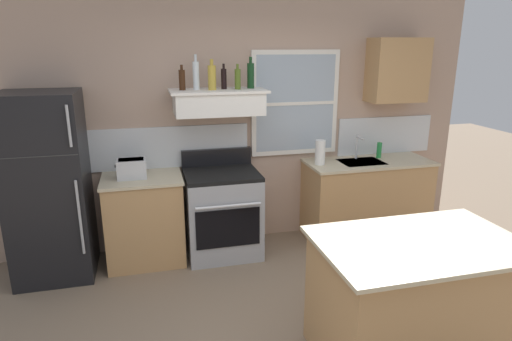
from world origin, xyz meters
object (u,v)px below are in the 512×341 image
Objects in this scene: toaster at (132,168)px; stove_range at (222,212)px; kitchen_island at (414,300)px; bottle_champagne_gold_foil at (212,77)px; bottle_balsamic_dark at (224,78)px; dish_soap_bottle at (379,150)px; bottle_clear_tall at (196,75)px; bottle_dark_green_wine at (251,75)px; bottle_olive_oil_square at (238,79)px; paper_towel_roll at (320,152)px; bottle_brown_stout at (182,80)px; refrigerator at (49,187)px.

stove_range is at bearing -1.54° from toaster.
bottle_champagne_gold_foil is at bearing 117.82° from kitchen_island.
toaster is 1.18× the size of bottle_balsamic_dark.
kitchen_island is (-0.87, -2.10, -0.54)m from dish_soap_bottle.
bottle_clear_tall is 1.90× the size of dish_soap_bottle.
bottle_champagne_gold_foil is at bearing 3.51° from toaster.
bottle_dark_green_wine is 2.62m from kitchen_island.
bottle_olive_oil_square is 0.17m from bottle_dark_green_wine.
paper_towel_roll is at bearing -1.93° from bottle_olive_oil_square.
stove_range is 6.06× the size of dish_soap_bottle.
toaster is at bearing -174.88° from bottle_dark_green_wine.
bottle_balsamic_dark is 0.93× the size of paper_towel_roll.
stove_range reaches higher than kitchen_island.
bottle_clear_tall reaches higher than paper_towel_roll.
bottle_dark_green_wine is at bearing 172.69° from paper_towel_roll.
paper_towel_roll reaches higher than kitchen_island.
stove_range is 4.37× the size of bottle_olive_oil_square.
bottle_brown_stout is at bearing 176.71° from paper_towel_roll.
refrigerator reaches higher than kitchen_island.
dish_soap_bottle is at bearing 4.18° from stove_range.
bottle_brown_stout is 0.18× the size of kitchen_island.
bottle_brown_stout is 2.38m from dish_soap_bottle.
paper_towel_roll is 2.08m from kitchen_island.
bottle_clear_tall is 1.09× the size of bottle_dark_green_wine.
toaster is at bearing -177.67° from bottle_olive_oil_square.
paper_towel_roll is (1.16, -0.04, -0.82)m from bottle_champagne_gold_foil.
stove_range and dish_soap_bottle have the same top height.
stove_range is at bearing -178.06° from paper_towel_roll.
bottle_brown_stout is 0.70m from bottle_dark_green_wine.
stove_range is 1.96m from dish_soap_bottle.
kitchen_island is at bearing -72.35° from bottle_dark_green_wine.
bottle_dark_green_wine is (1.24, 0.11, 0.87)m from toaster.
bottle_dark_green_wine is (0.15, 0.07, 0.03)m from bottle_olive_oil_square.
refrigerator is 1.98m from bottle_balsamic_dark.
bottle_champagne_gold_foil is (1.59, 0.10, 0.98)m from refrigerator.
stove_range is at bearing -175.82° from dish_soap_bottle.
bottle_brown_stout is 0.91× the size of paper_towel_roll.
bottle_clear_tall reaches higher than bottle_brown_stout.
bottle_brown_stout is 0.55m from bottle_olive_oil_square.
refrigerator is at bearing -177.40° from dish_soap_bottle.
bottle_brown_stout is at bearing 160.83° from stove_range.
paper_towel_roll is at bearing -3.29° from bottle_brown_stout.
bottle_olive_oil_square is (1.09, 0.04, 0.84)m from toaster.
dish_soap_bottle is at bearing 0.42° from bottle_brown_stout.
bottle_olive_oil_square is 0.18× the size of kitchen_island.
bottle_clear_tall is at bearing 120.37° from kitchen_island.
stove_range is at bearing -51.65° from bottle_champagne_gold_foil.
bottle_champagne_gold_foil is 0.26m from bottle_olive_oil_square.
dish_soap_bottle is at bearing 1.86° from bottle_champagne_gold_foil.
bottle_balsamic_dark is 1.39× the size of dish_soap_bottle.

